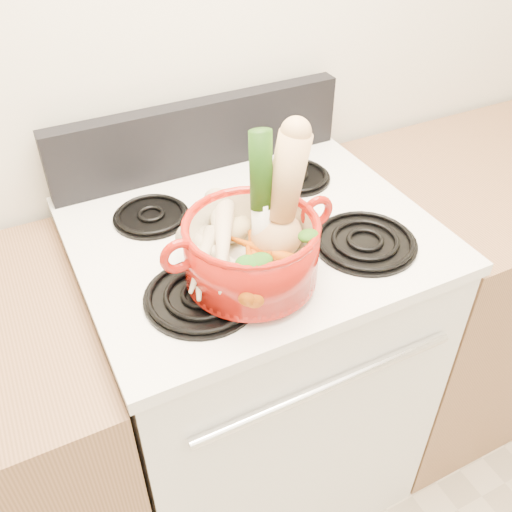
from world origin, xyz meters
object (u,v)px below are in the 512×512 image
stove_body (254,371)px  dutch_oven (251,251)px  squash (286,196)px  leek (262,197)px

stove_body → dutch_oven: bearing=-117.4°
stove_body → dutch_oven: 0.60m
squash → leek: leek is taller
dutch_oven → squash: (0.08, 0.01, 0.09)m
stove_body → squash: size_ratio=3.54×
dutch_oven → leek: 0.11m
dutch_oven → squash: size_ratio=0.98×
stove_body → leek: size_ratio=3.31×
squash → leek: size_ratio=0.94×
dutch_oven → squash: bearing=7.9°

